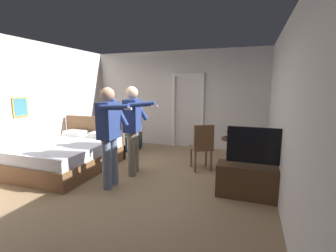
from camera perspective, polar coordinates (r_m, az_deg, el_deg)
ground_plane at (r=4.76m, az=-8.16°, el=-12.41°), size 6.06×6.06×0.00m
wall_back at (r=7.04m, az=2.17°, el=6.38°), size 5.28×0.12×2.76m
wall_left at (r=6.08m, az=-30.74°, el=4.52°), size 0.15×5.75×2.76m
wall_right at (r=3.96m, az=26.68°, el=2.83°), size 0.12×5.75×2.76m
doorway_frame at (r=6.88m, az=4.74°, el=4.95°), size 0.93×0.08×2.13m
bed at (r=5.65m, az=-22.44°, el=-6.28°), size 1.66×2.07×1.02m
tv_flatscreen at (r=4.12m, az=20.59°, el=-11.63°), size 1.27×0.40×1.15m
side_table at (r=5.20m, az=15.66°, el=-5.37°), size 0.57×0.57×0.70m
laptop at (r=5.10m, az=15.58°, el=-2.35°), size 0.40×0.41×0.16m
bottle_on_table at (r=5.04m, az=17.36°, el=-1.91°), size 0.06×0.06×0.26m
wooden_chair at (r=5.06m, az=8.19°, el=-4.61°), size 0.57×0.57×0.99m
person_blue_shirt at (r=4.22m, az=-13.77°, el=-1.11°), size 0.71×0.54×1.75m
person_striped_shirt at (r=4.76m, az=-8.32°, el=0.49°), size 0.77×0.61×1.77m
suitcase_dark at (r=6.94m, az=-9.04°, el=-3.46°), size 0.71×0.52×0.45m
suitcase_small at (r=6.85m, az=-10.64°, el=-3.83°), size 0.69×0.52×0.41m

